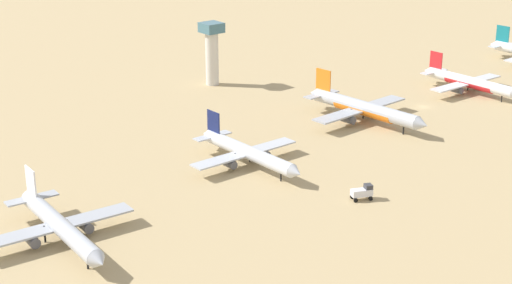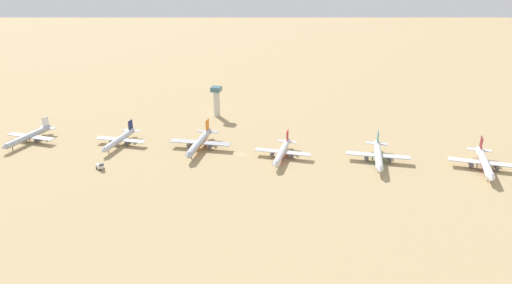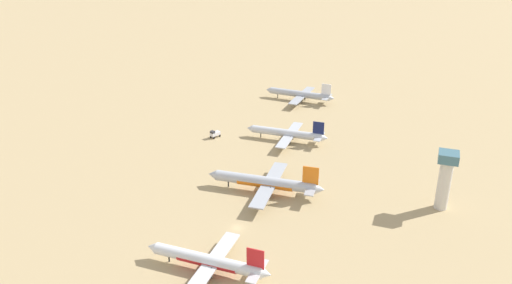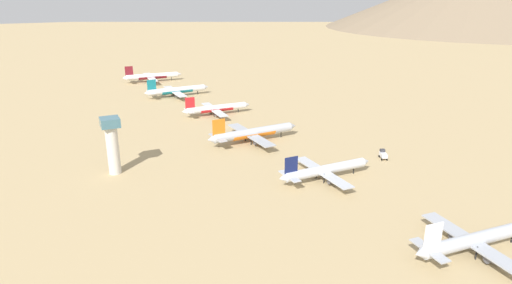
{
  "view_description": "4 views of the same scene",
  "coord_description": "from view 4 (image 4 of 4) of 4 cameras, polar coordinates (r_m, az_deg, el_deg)",
  "views": [
    {
      "loc": [
        163.35,
        -207.19,
        80.37
      ],
      "look_at": [
        5.54,
        -77.92,
        6.65
      ],
      "focal_mm": 55.83,
      "sensor_mm": 36.0,
      "label": 1
    },
    {
      "loc": [
        241.3,
        69.58,
        108.26
      ],
      "look_at": [
        -5.16,
        8.02,
        6.94
      ],
      "focal_mm": 31.02,
      "sensor_mm": 36.0,
      "label": 2
    },
    {
      "loc": [
        -57.34,
        142.15,
        101.0
      ],
      "look_at": [
        15.8,
        -64.7,
        4.33
      ],
      "focal_mm": 35.7,
      "sensor_mm": 36.0,
      "label": 3
    },
    {
      "loc": [
        -87.08,
        -211.85,
        70.3
      ],
      "look_at": [
        -4.01,
        -36.72,
        3.17
      ],
      "focal_mm": 31.06,
      "sensor_mm": 36.0,
      "label": 4
    }
  ],
  "objects": [
    {
      "name": "control_tower",
      "position": [
        183.27,
        -18.04,
        -0.02
      ],
      "size": [
        7.2,
        7.2,
        23.22
      ],
      "color": "beige",
      "rests_on": "ground"
    },
    {
      "name": "ground_plane",
      "position": [
        239.6,
        -2.9,
        2.02
      ],
      "size": [
        1800.0,
        1800.0,
        0.0
      ],
      "primitive_type": "plane",
      "color": "tan"
    },
    {
      "name": "parked_jet_5",
      "position": [
        365.85,
        -13.27,
        8.24
      ],
      "size": [
        46.89,
        38.08,
        13.52
      ],
      "color": "white",
      "rests_on": "ground"
    },
    {
      "name": "parked_jet_0",
      "position": [
        140.39,
        26.44,
        -11.19
      ],
      "size": [
        43.32,
        35.22,
        12.49
      ],
      "color": "#B2B7C1",
      "rests_on": "ground"
    },
    {
      "name": "service_truck",
      "position": [
        200.89,
        16.06,
        -1.53
      ],
      "size": [
        4.48,
        5.69,
        3.9
      ],
      "color": "silver",
      "rests_on": "ground"
    },
    {
      "name": "parked_jet_3",
      "position": [
        261.2,
        -5.18,
        4.33
      ],
      "size": [
        42.12,
        34.13,
        12.17
      ],
      "color": "silver",
      "rests_on": "ground"
    },
    {
      "name": "parked_jet_4",
      "position": [
        310.92,
        -10.2,
        6.57
      ],
      "size": [
        45.89,
        37.23,
        13.25
      ],
      "color": "silver",
      "rests_on": "ground"
    },
    {
      "name": "parked_jet_2",
      "position": [
        213.25,
        -0.42,
        1.17
      ],
      "size": [
        48.23,
        39.17,
        13.91
      ],
      "color": "#B2B7C1",
      "rests_on": "ground"
    },
    {
      "name": "parked_jet_1",
      "position": [
        173.49,
        8.86,
        -3.59
      ],
      "size": [
        41.55,
        33.65,
        12.01
      ],
      "color": "silver",
      "rests_on": "ground"
    }
  ]
}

